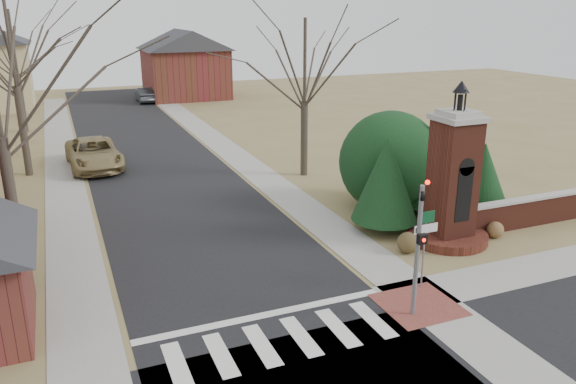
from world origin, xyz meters
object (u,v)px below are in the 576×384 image
brick_gate_monument (452,190)px  pickup_truck (94,154)px  traffic_signal_pole (419,238)px  sign_post (425,234)px  distant_car (145,95)px

brick_gate_monument → pickup_truck: brick_gate_monument is taller
traffic_signal_pole → sign_post: size_ratio=1.64×
pickup_truck → distant_car: bearing=71.5°
sign_post → pickup_truck: 22.13m
sign_post → brick_gate_monument: bearing=41.4°
sign_post → distant_car: (-2.19, 44.34, -1.20)m
pickup_truck → sign_post: bearing=-68.8°
traffic_signal_pole → distant_car: size_ratio=0.99×
brick_gate_monument → distant_car: bearing=97.7°
sign_post → brick_gate_monument: (3.41, 3.01, 0.22)m
brick_gate_monument → traffic_signal_pole: bearing=-136.8°
pickup_truck → brick_gate_monument: bearing=-57.0°
traffic_signal_pole → distant_car: (-0.90, 45.76, -1.84)m
pickup_truck → distant_car: (6.80, 24.15, -0.11)m
traffic_signal_pole → pickup_truck: traffic_signal_pole is taller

